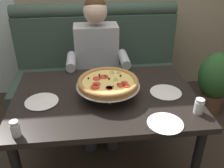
{
  "coord_description": "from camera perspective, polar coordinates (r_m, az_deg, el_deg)",
  "views": [
    {
      "loc": [
        -0.11,
        -1.46,
        1.64
      ],
      "look_at": [
        0.04,
        -0.04,
        0.85
      ],
      "focal_mm": 39.75,
      "sensor_mm": 36.0,
      "label": 1
    }
  ],
  "objects": [
    {
      "name": "dining_table",
      "position": [
        1.77,
        -1.53,
        -5.07
      ],
      "size": [
        1.27,
        0.86,
        0.73
      ],
      "color": "black",
      "rests_on": "ground_plane"
    },
    {
      "name": "pizza",
      "position": [
        1.68,
        -0.91,
        0.42
      ],
      "size": [
        0.43,
        0.43,
        0.14
      ],
      "color": "silver",
      "rests_on": "dining_table"
    },
    {
      "name": "shaker_oregano",
      "position": [
        1.62,
        19.36,
        -5.04
      ],
      "size": [
        0.06,
        0.06,
        0.1
      ],
      "color": "white",
      "rests_on": "dining_table"
    },
    {
      "name": "patio_chair",
      "position": [
        3.78,
        -22.12,
        9.91
      ],
      "size": [
        0.43,
        0.42,
        0.86
      ],
      "color": "black",
      "rests_on": "ground_plane"
    },
    {
      "name": "potted_plant",
      "position": [
        2.86,
        22.61,
        0.82
      ],
      "size": [
        0.36,
        0.36,
        0.7
      ],
      "color": "brown",
      "rests_on": "ground_plane"
    },
    {
      "name": "plate_near_left",
      "position": [
        1.49,
        12.16,
        -8.63
      ],
      "size": [
        0.21,
        0.21,
        0.02
      ],
      "color": "white",
      "rests_on": "dining_table"
    },
    {
      "name": "diner_main",
      "position": [
        2.29,
        -3.39,
        5.18
      ],
      "size": [
        0.54,
        0.64,
        1.27
      ],
      "color": "#2D3342",
      "rests_on": "ground_plane"
    },
    {
      "name": "booth_bench",
      "position": [
        2.67,
        -3.15,
        1.41
      ],
      "size": [
        1.72,
        0.78,
        1.13
      ],
      "color": "#384C42",
      "rests_on": "ground_plane"
    },
    {
      "name": "plate_far_side",
      "position": [
        1.79,
        12.27,
        -1.68
      ],
      "size": [
        0.22,
        0.22,
        0.02
      ],
      "color": "white",
      "rests_on": "dining_table"
    },
    {
      "name": "plate_near_right",
      "position": [
        1.71,
        -15.88,
        -3.71
      ],
      "size": [
        0.22,
        0.22,
        0.02
      ],
      "color": "white",
      "rests_on": "dining_table"
    },
    {
      "name": "shaker_pepper_flakes",
      "position": [
        1.46,
        -21.32,
        -9.74
      ],
      "size": [
        0.05,
        0.05,
        0.1
      ],
      "color": "white",
      "rests_on": "dining_table"
    }
  ]
}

